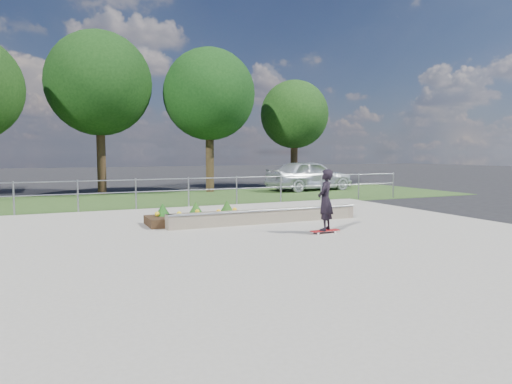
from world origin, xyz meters
TOP-DOWN VIEW (x-y plane):
  - ground at (0.00, 0.00)m, footprint 120.00×120.00m
  - grass_verge at (0.00, 11.00)m, footprint 30.00×8.00m
  - concrete_slab at (0.00, 0.00)m, footprint 15.00×15.00m
  - fence at (0.00, 7.50)m, footprint 20.06×0.06m
  - tree_mid_left at (-2.50, 15.00)m, footprint 5.25×5.25m
  - tree_mid_right at (3.00, 14.00)m, footprint 4.90×4.90m
  - tree_far_right at (9.00, 15.50)m, footprint 4.20×4.20m
  - grind_ledge at (1.01, 2.58)m, footprint 6.00×0.44m
  - planter_bed at (-0.86, 3.39)m, footprint 3.00×1.20m
  - skateboarder at (1.66, 0.36)m, footprint 0.80×0.66m
  - parked_car at (8.43, 12.65)m, footprint 5.21×2.48m

SIDE VIEW (x-z plane):
  - ground at x=0.00m, z-range 0.00..0.00m
  - grass_verge at x=0.00m, z-range 0.00..0.02m
  - concrete_slab at x=0.00m, z-range 0.00..0.06m
  - planter_bed at x=-0.86m, z-range -0.06..0.55m
  - grind_ledge at x=1.01m, z-range 0.05..0.48m
  - fence at x=0.00m, z-range 0.17..1.37m
  - parked_car at x=8.43m, z-range 0.00..1.72m
  - skateboarder at x=1.66m, z-range 0.09..1.76m
  - tree_far_right at x=9.00m, z-range 1.18..7.78m
  - tree_mid_right at x=3.00m, z-range 1.38..9.08m
  - tree_mid_left at x=-2.50m, z-range 1.48..9.73m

